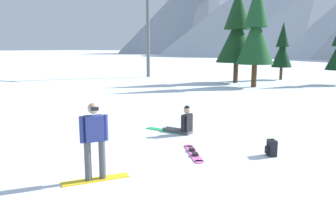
{
  "coord_description": "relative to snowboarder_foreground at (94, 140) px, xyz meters",
  "views": [
    {
      "loc": [
        1.3,
        -6.18,
        2.9
      ],
      "look_at": [
        -3.74,
        2.95,
        1.0
      ],
      "focal_mm": 37.42,
      "sensor_mm": 36.0,
      "label": 1
    }
  ],
  "objects": [
    {
      "name": "ground_plane",
      "position": [
        3.7,
        0.46,
        -0.93
      ],
      "size": [
        800.0,
        800.0,
        0.0
      ],
      "primitive_type": "plane",
      "color": "silver"
    },
    {
      "name": "snowboarder_foreground",
      "position": [
        0.0,
        0.0,
        0.0
      ],
      "size": [
        1.12,
        1.37,
        1.75
      ],
      "color": "yellow",
      "rests_on": "ground_plane"
    },
    {
      "name": "snowboarder_midground",
      "position": [
        -0.26,
        4.84,
        -0.58
      ],
      "size": [
        1.81,
        0.63,
        1.0
      ],
      "color": "#4C4C51",
      "rests_on": "ground_plane"
    },
    {
      "name": "loose_snowboard_near_left",
      "position": [
        1.08,
        2.86,
        -0.91
      ],
      "size": [
        1.25,
        1.58,
        0.09
      ],
      "color": "pink",
      "rests_on": "ground_plane"
    },
    {
      "name": "backpack_black",
      "position": [
        3.01,
        3.74,
        -0.71
      ],
      "size": [
        0.37,
        0.38,
        0.47
      ],
      "color": "black",
      "rests_on": "ground_plane"
    },
    {
      "name": "pine_tree_broad",
      "position": [
        -2.12,
        20.62,
        3.32
      ],
      "size": [
        2.78,
        2.78,
        7.8
      ],
      "color": "#472D19",
      "rests_on": "ground_plane"
    },
    {
      "name": "pine_tree_leaning",
      "position": [
        -1.63,
        28.17,
        1.95
      ],
      "size": [
        1.87,
        1.87,
        5.28
      ],
      "color": "#472D19",
      "rests_on": "ground_plane"
    },
    {
      "name": "pine_tree_twin",
      "position": [
        -4.41,
        23.25,
        3.34
      ],
      "size": [
        3.44,
        3.44,
        7.82
      ],
      "color": "#472D19",
      "rests_on": "ground_plane"
    },
    {
      "name": "ski_lift_tower",
      "position": [
        -14.28,
        24.99,
        4.4
      ],
      "size": [
        3.18,
        0.36,
        9.29
      ],
      "color": "#595B60",
      "rests_on": "ground_plane"
    },
    {
      "name": "peak_central_summit",
      "position": [
        -74.68,
        186.23,
        26.56
      ],
      "size": [
        104.1,
        104.1,
        52.6
      ],
      "color": "#8C93A3",
      "rests_on": "ground_plane"
    }
  ]
}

